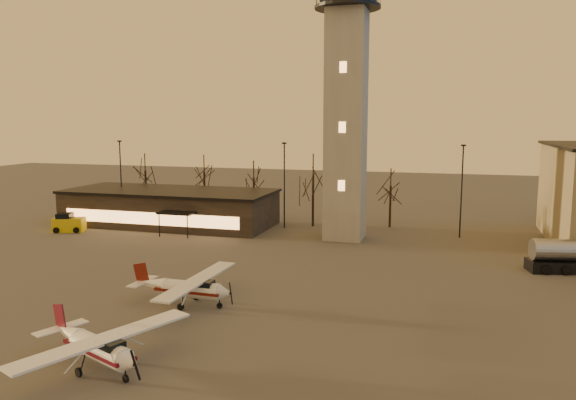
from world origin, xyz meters
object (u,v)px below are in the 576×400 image
(control_tower, at_px, (346,85))
(cessna_rear, at_px, (193,292))
(terminal, at_px, (170,207))
(service_cart, at_px, (69,225))
(cessna_front, at_px, (102,354))
(fuel_truck, at_px, (574,259))

(control_tower, height_order, cessna_rear, control_tower)
(terminal, xyz_separation_m, service_cart, (-9.17, -7.18, -1.34))
(cessna_front, height_order, fuel_truck, fuel_truck)
(fuel_truck, bearing_deg, service_cart, 164.14)
(cessna_rear, distance_m, service_cart, 32.01)
(control_tower, distance_m, fuel_truck, 27.21)
(terminal, bearing_deg, fuel_truck, -12.81)
(control_tower, relative_size, cessna_front, 3.37)
(cessna_rear, height_order, service_cart, cessna_rear)
(control_tower, distance_m, service_cart, 35.20)
(service_cart, bearing_deg, fuel_truck, -20.35)
(service_cart, bearing_deg, cessna_rear, -55.31)
(cessna_rear, xyz_separation_m, service_cart, (-25.28, 19.64, -0.12))
(terminal, height_order, fuel_truck, terminal)
(control_tower, xyz_separation_m, fuel_truck, (21.15, -7.83, -15.21))
(control_tower, bearing_deg, fuel_truck, -20.31)
(cessna_front, distance_m, fuel_truck, 38.63)
(control_tower, relative_size, fuel_truck, 4.12)
(control_tower, height_order, service_cart, control_tower)
(cessna_rear, relative_size, fuel_truck, 1.26)
(cessna_rear, bearing_deg, control_tower, 78.25)
(cessna_front, bearing_deg, cessna_rear, 113.32)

